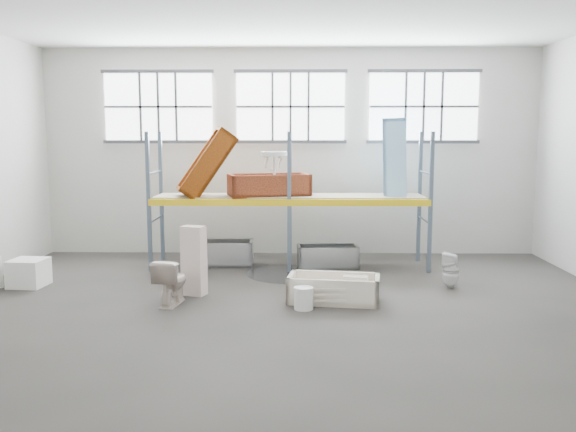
{
  "coord_description": "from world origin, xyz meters",
  "views": [
    {
      "loc": [
        0.2,
        -9.92,
        2.94
      ],
      "look_at": [
        0.0,
        1.5,
        1.4
      ],
      "focal_mm": 37.89,
      "sensor_mm": 36.0,
      "label": 1
    }
  ],
  "objects_px": {
    "cistern_tall": "(194,261)",
    "blue_tub_upright": "(395,159)",
    "rust_tub_flat": "(269,185)",
    "toilet_white": "(451,270)",
    "toilet_beige": "(171,281)",
    "bathtub_beige": "(334,289)",
    "steel_tub_right": "(328,256)",
    "steel_tub_left": "(219,253)",
    "bucket": "(304,298)"
  },
  "relations": [
    {
      "from": "cistern_tall",
      "to": "blue_tub_upright",
      "type": "xyz_separation_m",
      "value": [
        4.06,
        2.72,
        1.75
      ]
    },
    {
      "from": "cistern_tall",
      "to": "rust_tub_flat",
      "type": "distance_m",
      "value": 3.07
    },
    {
      "from": "cistern_tall",
      "to": "toilet_white",
      "type": "relative_size",
      "value": 1.84
    },
    {
      "from": "toilet_beige",
      "to": "toilet_white",
      "type": "xyz_separation_m",
      "value": [
        5.14,
        1.23,
        -0.06
      ]
    },
    {
      "from": "toilet_white",
      "to": "bathtub_beige",
      "type": "bearing_deg",
      "value": -45.76
    },
    {
      "from": "toilet_white",
      "to": "steel_tub_right",
      "type": "distance_m",
      "value": 2.91
    },
    {
      "from": "steel_tub_right",
      "to": "rust_tub_flat",
      "type": "xyz_separation_m",
      "value": [
        -1.31,
        0.15,
        1.58
      ]
    },
    {
      "from": "steel_tub_left",
      "to": "blue_tub_upright",
      "type": "bearing_deg",
      "value": 2.11
    },
    {
      "from": "toilet_white",
      "to": "blue_tub_upright",
      "type": "height_order",
      "value": "blue_tub_upright"
    },
    {
      "from": "bathtub_beige",
      "to": "rust_tub_flat",
      "type": "xyz_separation_m",
      "value": [
        -1.28,
        2.95,
        1.59
      ]
    },
    {
      "from": "bathtub_beige",
      "to": "steel_tub_right",
      "type": "xyz_separation_m",
      "value": [
        0.02,
        2.8,
        0.01
      ]
    },
    {
      "from": "toilet_beige",
      "to": "cistern_tall",
      "type": "xyz_separation_m",
      "value": [
        0.29,
        0.64,
        0.23
      ]
    },
    {
      "from": "toilet_white",
      "to": "bucket",
      "type": "relative_size",
      "value": 1.82
    },
    {
      "from": "toilet_beige",
      "to": "blue_tub_upright",
      "type": "bearing_deg",
      "value": -132.83
    },
    {
      "from": "steel_tub_left",
      "to": "toilet_beige",
      "type": "bearing_deg",
      "value": -97.38
    },
    {
      "from": "cistern_tall",
      "to": "bucket",
      "type": "bearing_deg",
      "value": -4.42
    },
    {
      "from": "rust_tub_flat",
      "to": "bucket",
      "type": "xyz_separation_m",
      "value": [
        0.75,
        -3.43,
        -1.63
      ]
    },
    {
      "from": "toilet_white",
      "to": "blue_tub_upright",
      "type": "xyz_separation_m",
      "value": [
        -0.79,
        2.13,
        2.05
      ]
    },
    {
      "from": "bucket",
      "to": "steel_tub_right",
      "type": "bearing_deg",
      "value": 80.34
    },
    {
      "from": "toilet_white",
      "to": "cistern_tall",
      "type": "bearing_deg",
      "value": -62.37
    },
    {
      "from": "blue_tub_upright",
      "to": "bucket",
      "type": "xyz_separation_m",
      "value": [
        -2.05,
        -3.62,
        -2.2
      ]
    },
    {
      "from": "cistern_tall",
      "to": "rust_tub_flat",
      "type": "bearing_deg",
      "value": 83.26
    },
    {
      "from": "steel_tub_left",
      "to": "bucket",
      "type": "height_order",
      "value": "steel_tub_left"
    },
    {
      "from": "toilet_beige",
      "to": "toilet_white",
      "type": "relative_size",
      "value": 1.17
    },
    {
      "from": "toilet_beige",
      "to": "steel_tub_left",
      "type": "height_order",
      "value": "toilet_beige"
    },
    {
      "from": "steel_tub_left",
      "to": "rust_tub_flat",
      "type": "distance_m",
      "value": 1.91
    },
    {
      "from": "toilet_beige",
      "to": "rust_tub_flat",
      "type": "relative_size",
      "value": 0.46
    },
    {
      "from": "cistern_tall",
      "to": "steel_tub_right",
      "type": "bearing_deg",
      "value": 62.58
    },
    {
      "from": "steel_tub_right",
      "to": "rust_tub_flat",
      "type": "height_order",
      "value": "rust_tub_flat"
    },
    {
      "from": "blue_tub_upright",
      "to": "bucket",
      "type": "height_order",
      "value": "blue_tub_upright"
    },
    {
      "from": "cistern_tall",
      "to": "steel_tub_right",
      "type": "distance_m",
      "value": 3.53
    },
    {
      "from": "steel_tub_left",
      "to": "toilet_white",
      "type": "bearing_deg",
      "value": -22.74
    },
    {
      "from": "toilet_beige",
      "to": "toilet_white",
      "type": "distance_m",
      "value": 5.29
    },
    {
      "from": "rust_tub_flat",
      "to": "steel_tub_left",
      "type": "bearing_deg",
      "value": 178.01
    },
    {
      "from": "toilet_beige",
      "to": "cistern_tall",
      "type": "bearing_deg",
      "value": -105.16
    },
    {
      "from": "toilet_beige",
      "to": "rust_tub_flat",
      "type": "distance_m",
      "value": 3.8
    },
    {
      "from": "bathtub_beige",
      "to": "blue_tub_upright",
      "type": "distance_m",
      "value": 4.1
    },
    {
      "from": "toilet_beige",
      "to": "rust_tub_flat",
      "type": "xyz_separation_m",
      "value": [
        1.55,
        3.17,
        1.41
      ]
    },
    {
      "from": "toilet_white",
      "to": "bucket",
      "type": "distance_m",
      "value": 3.21
    },
    {
      "from": "toilet_beige",
      "to": "steel_tub_right",
      "type": "height_order",
      "value": "toilet_beige"
    },
    {
      "from": "bathtub_beige",
      "to": "bucket",
      "type": "relative_size",
      "value": 4.18
    },
    {
      "from": "toilet_white",
      "to": "bucket",
      "type": "bearing_deg",
      "value": -41.67
    },
    {
      "from": "steel_tub_left",
      "to": "steel_tub_right",
      "type": "distance_m",
      "value": 2.45
    },
    {
      "from": "toilet_white",
      "to": "rust_tub_flat",
      "type": "height_order",
      "value": "rust_tub_flat"
    },
    {
      "from": "toilet_white",
      "to": "rust_tub_flat",
      "type": "distance_m",
      "value": 4.34
    },
    {
      "from": "toilet_white",
      "to": "toilet_beige",
      "type": "bearing_deg",
      "value": -55.91
    },
    {
      "from": "steel_tub_right",
      "to": "blue_tub_upright",
      "type": "xyz_separation_m",
      "value": [
        1.49,
        0.33,
        2.15
      ]
    },
    {
      "from": "toilet_beige",
      "to": "steel_tub_right",
      "type": "xyz_separation_m",
      "value": [
        2.86,
        3.02,
        -0.16
      ]
    },
    {
      "from": "rust_tub_flat",
      "to": "toilet_beige",
      "type": "bearing_deg",
      "value": -116.06
    },
    {
      "from": "rust_tub_flat",
      "to": "cistern_tall",
      "type": "bearing_deg",
      "value": -116.4
    }
  ]
}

